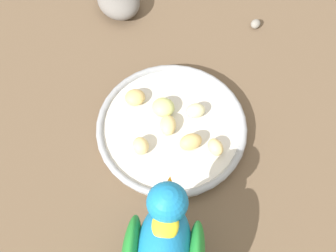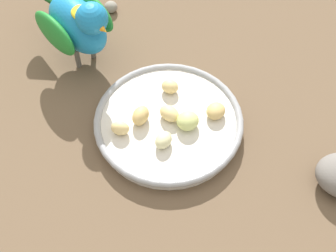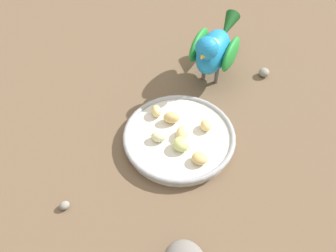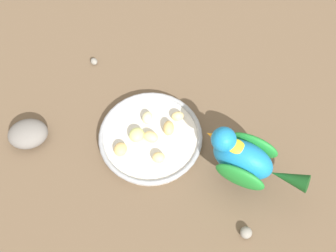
% 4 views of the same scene
% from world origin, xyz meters
% --- Properties ---
extents(ground_plane, '(4.00, 4.00, 0.00)m').
position_xyz_m(ground_plane, '(0.00, 0.00, 0.00)').
color(ground_plane, brown).
extents(feeding_bowl, '(0.22, 0.22, 0.02)m').
position_xyz_m(feeding_bowl, '(0.02, -0.03, 0.01)').
color(feeding_bowl, beige).
rests_on(feeding_bowl, ground_plane).
extents(apple_piece_0, '(0.04, 0.03, 0.02)m').
position_xyz_m(apple_piece_0, '(0.08, -0.07, 0.03)').
color(apple_piece_0, tan).
rests_on(apple_piece_0, feeding_bowl).
extents(apple_piece_1, '(0.04, 0.03, 0.02)m').
position_xyz_m(apple_piece_1, '(-0.01, 0.00, 0.03)').
color(apple_piece_1, tan).
rests_on(apple_piece_1, feeding_bowl).
extents(apple_piece_2, '(0.02, 0.03, 0.02)m').
position_xyz_m(apple_piece_2, '(0.03, -0.03, 0.03)').
color(apple_piece_2, '#E5C67F').
rests_on(apple_piece_2, feeding_bowl).
extents(apple_piece_3, '(0.03, 0.03, 0.02)m').
position_xyz_m(apple_piece_3, '(0.06, 0.01, 0.03)').
color(apple_piece_3, '#E5C67F').
rests_on(apple_piece_3, feeding_bowl).
extents(apple_piece_4, '(0.03, 0.03, 0.02)m').
position_xyz_m(apple_piece_4, '(-0.04, 0.01, 0.03)').
color(apple_piece_4, '#E5C67F').
rests_on(apple_piece_4, feeding_bowl).
extents(apple_piece_5, '(0.04, 0.04, 0.02)m').
position_xyz_m(apple_piece_5, '(0.04, -0.05, 0.03)').
color(apple_piece_5, '#C6D17A').
rests_on(apple_piece_5, feeding_bowl).
extents(apple_piece_6, '(0.03, 0.03, 0.02)m').
position_xyz_m(apple_piece_6, '(-0.01, -0.05, 0.03)').
color(apple_piece_6, beige).
rests_on(apple_piece_6, feeding_bowl).
extents(parrot, '(0.10, 0.21, 0.15)m').
position_xyz_m(parrot, '(0.02, 0.17, 0.08)').
color(parrot, '#59544C').
rests_on(parrot, ground_plane).
extents(pebble_0, '(0.03, 0.03, 0.02)m').
position_xyz_m(pebble_0, '(0.13, 0.22, 0.01)').
color(pebble_0, gray).
rests_on(pebble_0, ground_plane).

